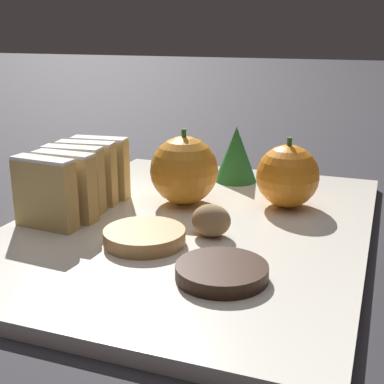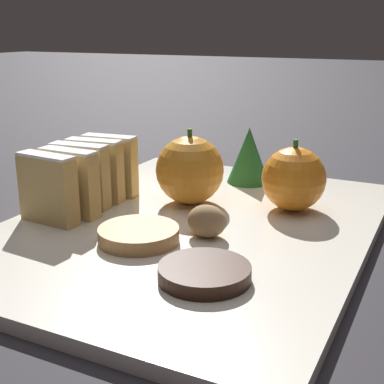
% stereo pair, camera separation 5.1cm
% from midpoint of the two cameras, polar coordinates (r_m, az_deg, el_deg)
% --- Properties ---
extents(ground_plane, '(6.00, 6.00, 0.00)m').
position_cam_midpoint_polar(ground_plane, '(0.52, 2.79, -4.46)').
color(ground_plane, '#28262B').
extents(serving_platter, '(0.33, 0.43, 0.01)m').
position_cam_midpoint_polar(serving_platter, '(0.52, 2.80, -3.84)').
color(serving_platter, silver).
rests_on(serving_platter, ground_plane).
extents(stollen_slice_front, '(0.06, 0.02, 0.07)m').
position_cam_midpoint_polar(stollen_slice_front, '(0.52, -12.45, 0.29)').
color(stollen_slice_front, tan).
rests_on(stollen_slice_front, serving_platter).
extents(stollen_slice_second, '(0.06, 0.02, 0.07)m').
position_cam_midpoint_polar(stollen_slice_second, '(0.53, -10.32, 0.92)').
color(stollen_slice_second, tan).
rests_on(stollen_slice_second, serving_platter).
extents(stollen_slice_third, '(0.06, 0.02, 0.07)m').
position_cam_midpoint_polar(stollen_slice_third, '(0.55, -9.32, 1.65)').
color(stollen_slice_third, tan).
rests_on(stollen_slice_third, serving_platter).
extents(stollen_slice_fourth, '(0.06, 0.03, 0.07)m').
position_cam_midpoint_polar(stollen_slice_fourth, '(0.57, -7.87, 2.25)').
color(stollen_slice_fourth, tan).
rests_on(stollen_slice_fourth, serving_platter).
extents(stollen_slice_fifth, '(0.06, 0.03, 0.07)m').
position_cam_midpoint_polar(stollen_slice_fifth, '(0.59, -6.37, 2.79)').
color(stollen_slice_fifth, tan).
rests_on(stollen_slice_fifth, serving_platter).
extents(orange_near, '(0.07, 0.07, 0.07)m').
position_cam_midpoint_polar(orange_near, '(0.56, 13.38, 1.32)').
color(orange_near, orange).
rests_on(orange_near, serving_platter).
extents(orange_far, '(0.07, 0.07, 0.08)m').
position_cam_midpoint_polar(orange_far, '(0.56, 2.35, 2.30)').
color(orange_far, orange).
rests_on(orange_far, serving_platter).
extents(walnut, '(0.04, 0.03, 0.03)m').
position_cam_midpoint_polar(walnut, '(0.48, 4.65, -3.16)').
color(walnut, '#9E7A51').
rests_on(walnut, serving_platter).
extents(chocolate_cookie, '(0.07, 0.07, 0.01)m').
position_cam_midpoint_polar(chocolate_cookie, '(0.40, 5.00, -8.66)').
color(chocolate_cookie, black).
rests_on(chocolate_cookie, serving_platter).
extents(gingerbread_cookie, '(0.07, 0.07, 0.01)m').
position_cam_midpoint_polar(gingerbread_cookie, '(0.47, -2.63, -4.62)').
color(gingerbread_cookie, '#B27F47').
rests_on(gingerbread_cookie, serving_platter).
extents(evergreen_sprig, '(0.05, 0.05, 0.07)m').
position_cam_midpoint_polar(evergreen_sprig, '(0.64, 8.34, 3.87)').
color(evergreen_sprig, '#23662D').
rests_on(evergreen_sprig, serving_platter).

